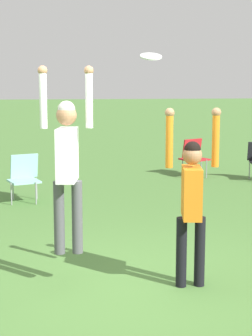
# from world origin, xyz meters

# --- Properties ---
(ground_plane) EXTENTS (120.00, 120.00, 0.00)m
(ground_plane) POSITION_xyz_m (0.00, 0.00, 0.00)
(ground_plane) COLOR #4C7A38
(person_jumping) EXTENTS (0.60, 0.47, 2.09)m
(person_jumping) POSITION_xyz_m (-0.57, 0.14, 1.47)
(person_jumping) COLOR #4C4C51
(person_jumping) RESTS_ON ground_plane
(person_defending) EXTENTS (0.62, 0.49, 2.01)m
(person_defending) POSITION_xyz_m (0.79, -0.08, 1.06)
(person_defending) COLOR black
(person_defending) RESTS_ON ground_plane
(frisbee) EXTENTS (0.23, 0.23, 0.09)m
(frisbee) POSITION_xyz_m (0.32, -0.06, 2.55)
(frisbee) COLOR white
(camping_chair_1) EXTENTS (0.74, 0.81, 0.88)m
(camping_chair_1) POSITION_xyz_m (2.62, 7.08, 0.51)
(camping_chair_1) COLOR gray
(camping_chair_1) RESTS_ON ground_plane
(camping_chair_2) EXTENTS (0.68, 0.73, 0.89)m
(camping_chair_2) POSITION_xyz_m (-1.28, 4.71, 0.51)
(camping_chair_2) COLOR gray
(camping_chair_2) RESTS_ON ground_plane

